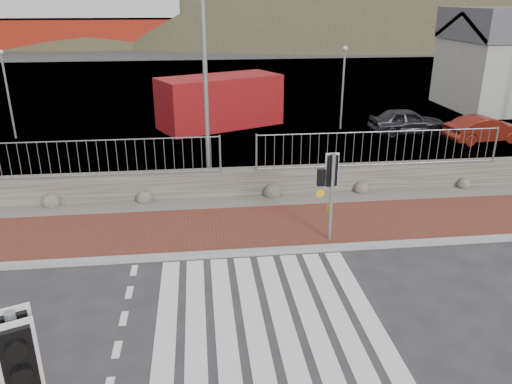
{
  "coord_description": "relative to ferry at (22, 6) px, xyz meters",
  "views": [
    {
      "loc": [
        -1.28,
        -8.55,
        6.27
      ],
      "look_at": [
        0.09,
        3.0,
        1.75
      ],
      "focal_mm": 35.0,
      "sensor_mm": 36.0,
      "label": 1
    }
  ],
  "objects": [
    {
      "name": "gravel_strip",
      "position": [
        24.65,
        -61.4,
        -5.33
      ],
      "size": [
        40.0,
        1.5,
        0.06
      ],
      "primitive_type": "cube",
      "color": "#59544C",
      "rests_on": "ground"
    },
    {
      "name": "traffic_signal_far",
      "position": [
        26.8,
        -64.42,
        -3.53
      ],
      "size": [
        0.6,
        0.23,
        2.53
      ],
      "rotation": [
        0.0,
        0.0,
        3.19
      ],
      "color": "gray",
      "rests_on": "ground"
    },
    {
      "name": "ferry",
      "position": [
        0.0,
        0.0,
        0.0
      ],
      "size": [
        50.0,
        16.0,
        20.0
      ],
      "color": "maroon",
      "rests_on": "ground"
    },
    {
      "name": "quay",
      "position": [
        24.65,
        -40.0,
        -5.36
      ],
      "size": [
        120.0,
        40.0,
        0.5
      ],
      "primitive_type": "cube",
      "color": "#4C4C4F",
      "rests_on": "ground"
    },
    {
      "name": "kerb_far",
      "position": [
        24.65,
        -64.9,
        -5.31
      ],
      "size": [
        40.0,
        0.25,
        0.12
      ],
      "primitive_type": "cube",
      "color": "gray",
      "rests_on": "ground"
    },
    {
      "name": "railing",
      "position": [
        24.65,
        -60.75,
        -3.54
      ],
      "size": [
        18.07,
        0.07,
        1.22
      ],
      "color": "gray",
      "rests_on": "stone_wall"
    },
    {
      "name": "zebra_crossing",
      "position": [
        24.65,
        -67.9,
        -5.36
      ],
      "size": [
        4.62,
        5.6,
        0.01
      ],
      "color": "silver",
      "rests_on": "ground"
    },
    {
      "name": "streetlight",
      "position": [
        23.83,
        -59.76,
        -0.28
      ],
      "size": [
        1.89,
        0.63,
        9.02
      ],
      "rotation": [
        0.0,
        0.0,
        0.24
      ],
      "color": "gray",
      "rests_on": "ground"
    },
    {
      "name": "car_a",
      "position": [
        33.62,
        -53.32,
        -4.73
      ],
      "size": [
        3.72,
        1.55,
        1.26
      ],
      "primitive_type": "imported",
      "rotation": [
        0.0,
        0.0,
        1.59
      ],
      "color": "black",
      "rests_on": "ground"
    },
    {
      "name": "sidewalk_far",
      "position": [
        24.65,
        -63.4,
        -5.32
      ],
      "size": [
        40.0,
        3.0,
        0.08
      ],
      "primitive_type": "cube",
      "color": "brown",
      "rests_on": "ground"
    },
    {
      "name": "car_b",
      "position": [
        36.61,
        -55.2,
        -4.76
      ],
      "size": [
        3.77,
        1.72,
        1.2
      ],
      "primitive_type": "imported",
      "rotation": [
        0.0,
        0.0,
        1.7
      ],
      "color": "#61170D",
      "rests_on": "ground"
    },
    {
      "name": "ground",
      "position": [
        24.65,
        -67.9,
        -5.36
      ],
      "size": [
        220.0,
        220.0,
        0.0
      ],
      "primitive_type": "plane",
      "color": "#28282B",
      "rests_on": "ground"
    },
    {
      "name": "water",
      "position": [
        24.65,
        -5.0,
        -5.36
      ],
      "size": [
        220.0,
        50.0,
        0.05
      ],
      "primitive_type": "cube",
      "color": "#3F4C54",
      "rests_on": "ground"
    },
    {
      "name": "stone_wall",
      "position": [
        24.65,
        -60.6,
        -4.91
      ],
      "size": [
        40.0,
        0.6,
        0.9
      ],
      "primitive_type": "cube",
      "color": "#47433A",
      "rests_on": "ground"
    },
    {
      "name": "shipping_container",
      "position": [
        24.55,
        -50.67,
        -4.07
      ],
      "size": [
        6.72,
        4.95,
        2.59
      ],
      "primitive_type": "cube",
      "rotation": [
        0.0,
        0.0,
        0.43
      ],
      "color": "maroon",
      "rests_on": "ground"
    },
    {
      "name": "hills_backdrop",
      "position": [
        31.4,
        20.0,
        -28.42
      ],
      "size": [
        254.0,
        90.0,
        100.0
      ],
      "color": "#2D321E",
      "rests_on": "ground"
    },
    {
      "name": "traffic_signal_near",
      "position": [
        21.24,
        -71.56,
        -3.16
      ],
      "size": [
        0.5,
        0.41,
        3.06
      ],
      "rotation": [
        0.0,
        0.0,
        0.39
      ],
      "color": "gray",
      "rests_on": "ground"
    }
  ]
}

